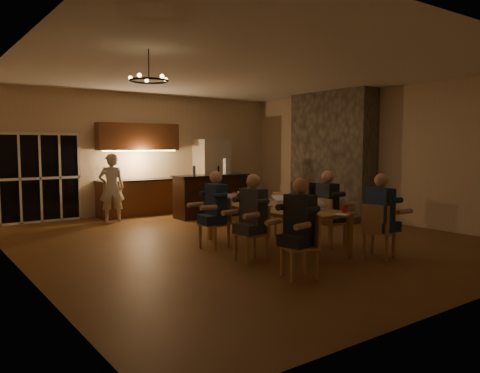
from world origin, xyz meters
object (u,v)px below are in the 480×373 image
(chair_right_far, at_px, (288,215))
(person_right_mid, at_px, (327,209))
(chair_right_mid, at_px, (330,222))
(standing_person, at_px, (112,188))
(mug_mid, at_px, (259,201))
(mug_back, at_px, (231,200))
(mug_front, at_px, (286,206))
(can_cola, at_px, (226,196))
(person_left_mid, at_px, (253,218))
(person_left_far, at_px, (216,210))
(dining_table, at_px, (273,227))
(bar_island, at_px, (211,196))
(laptop_f, at_px, (250,194))
(plate_far, at_px, (266,200))
(person_left_near, at_px, (300,228))
(can_right, at_px, (279,199))
(chair_left_far, at_px, (214,223))
(laptop_b, at_px, (320,203))
(can_silver, at_px, (299,207))
(laptop_e, at_px, (227,195))
(redcup_mid, at_px, (246,203))
(chair_left_near, at_px, (299,246))
(chandelier, at_px, (149,81))
(laptop_a, at_px, (305,207))
(refrigerator, at_px, (212,174))
(bar_bottle, at_px, (194,171))
(redcup_far, at_px, (235,195))
(plate_near, at_px, (311,208))
(redcup_near, at_px, (345,209))
(chair_right_near, at_px, (379,231))
(laptop_c, at_px, (262,200))
(chair_left_mid, at_px, (251,233))
(person_right_near, at_px, (380,217))

(chair_right_far, xyz_separation_m, person_right_mid, (-0.05, -1.10, 0.24))
(chair_right_mid, xyz_separation_m, standing_person, (-2.18, 5.03, 0.37))
(mug_mid, height_order, mug_back, same)
(mug_front, relative_size, can_cola, 0.83)
(person_left_mid, relative_size, mug_front, 13.80)
(mug_back, bearing_deg, person_left_mid, -111.14)
(chair_right_far, bearing_deg, standing_person, 33.94)
(person_left_far, xyz_separation_m, can_cola, (0.76, 0.81, 0.12))
(dining_table, height_order, mug_mid, mug_mid)
(bar_island, xyz_separation_m, standing_person, (-2.36, 0.72, 0.28))
(laptop_f, height_order, plate_far, laptop_f)
(person_left_near, distance_m, can_right, 2.42)
(chair_left_far, xyz_separation_m, laptop_f, (1.08, 0.37, 0.42))
(laptop_b, relative_size, can_silver, 2.67)
(laptop_e, distance_m, redcup_mid, 0.85)
(chair_left_near, relative_size, redcup_mid, 7.42)
(chair_left_near, height_order, person_left_near, person_left_near)
(person_right_mid, xyz_separation_m, chandelier, (-3.22, 0.45, 2.06))
(laptop_a, bearing_deg, refrigerator, -78.04)
(person_left_far, xyz_separation_m, bar_bottle, (1.44, 3.24, 0.51))
(bar_island, height_order, redcup_far, bar_island)
(laptop_e, bearing_deg, bar_bottle, -86.20)
(laptop_a, xyz_separation_m, plate_near, (0.57, 0.44, -0.10))
(chair_right_far, height_order, person_right_mid, person_right_mid)
(standing_person, height_order, mug_back, standing_person)
(chair_right_far, relative_size, laptop_a, 2.78)
(chandelier, distance_m, bar_bottle, 5.07)
(dining_table, xyz_separation_m, laptop_b, (0.29, -0.85, 0.49))
(person_right_mid, height_order, mug_back, person_right_mid)
(bar_island, xyz_separation_m, chair_right_mid, (-0.18, -4.31, -0.10))
(can_silver, bearing_deg, chair_left_near, -132.70)
(person_left_far, distance_m, redcup_near, 2.23)
(mug_back, relative_size, bar_bottle, 0.42)
(refrigerator, distance_m, can_silver, 6.02)
(standing_person, height_order, can_silver, standing_person)
(laptop_f, bearing_deg, can_silver, -98.96)
(chair_right_near, distance_m, laptop_f, 2.71)
(chair_left_near, xyz_separation_m, laptop_e, (0.72, 2.82, 0.42))
(redcup_far, bearing_deg, can_silver, -94.18)
(standing_person, height_order, plate_near, standing_person)
(chair_right_near, height_order, mug_back, chair_right_near)
(chair_left_near, relative_size, laptop_a, 2.78)
(bar_bottle, bearing_deg, chair_right_far, -84.29)
(laptop_c, relative_size, bar_bottle, 1.33)
(chair_left_far, bearing_deg, redcup_mid, 42.44)
(chair_left_mid, height_order, redcup_near, chair_left_mid)
(standing_person, bearing_deg, laptop_a, 114.47)
(chair_right_near, bearing_deg, mug_front, 21.83)
(person_right_near, relative_size, can_cola, 11.50)
(chair_right_near, bearing_deg, laptop_c, 15.75)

